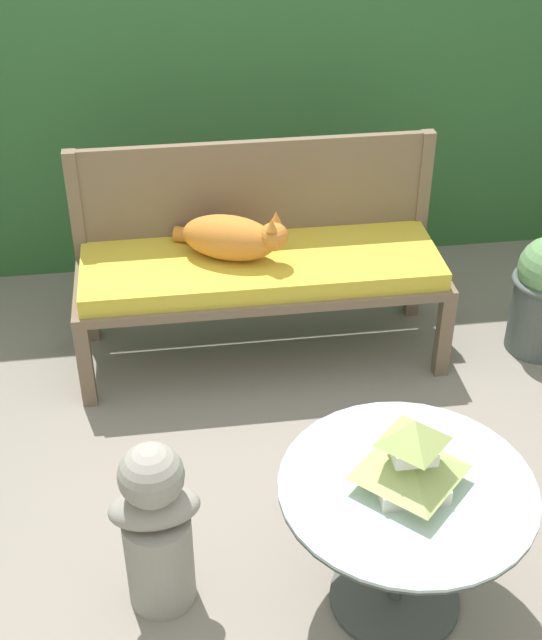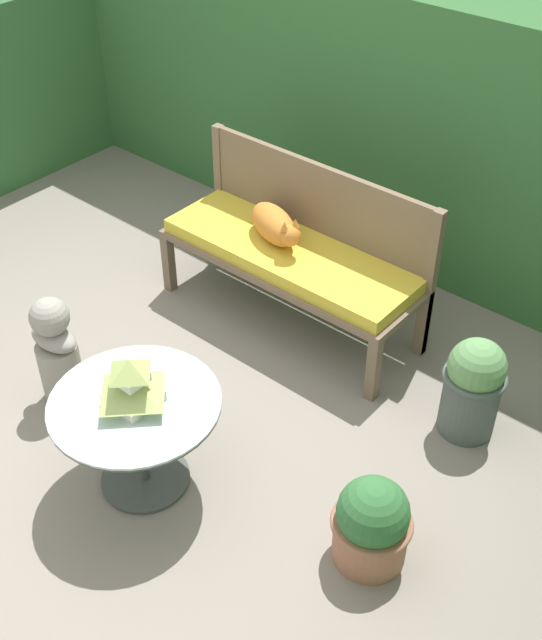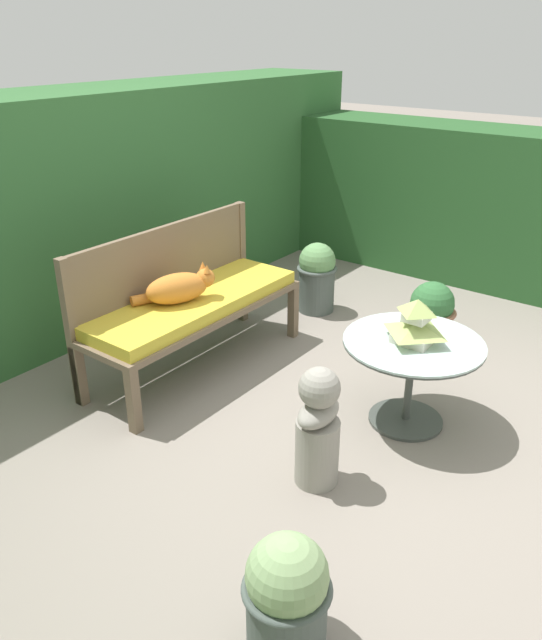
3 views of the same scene
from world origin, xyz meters
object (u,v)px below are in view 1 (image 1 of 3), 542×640
(cat, at_px, (232,237))
(pagoda_birdhouse, at_px, (411,458))
(garden_bust, at_px, (157,528))
(patio_table, at_px, (405,511))
(garden_bench, at_px, (261,272))

(cat, height_order, pagoda_birdhouse, pagoda_birdhouse)
(pagoda_birdhouse, height_order, garden_bust, pagoda_birdhouse)
(cat, distance_m, patio_table, 1.49)
(patio_table, xyz_separation_m, garden_bust, (-0.76, 0.12, -0.10))
(garden_bench, xyz_separation_m, patio_table, (0.26, -1.42, -0.02))
(cat, xyz_separation_m, garden_bust, (-0.38, -1.31, -0.29))
(garden_bench, distance_m, pagoda_birdhouse, 1.45)
(garden_bench, xyz_separation_m, pagoda_birdhouse, (0.26, -1.42, 0.19))
(garden_bench, xyz_separation_m, garden_bust, (-0.50, -1.29, -0.12))
(garden_bench, height_order, patio_table, patio_table)
(garden_bench, distance_m, garden_bust, 1.39)
(cat, height_order, patio_table, cat)
(garden_bust, bearing_deg, patio_table, -12.61)
(cat, bearing_deg, patio_table, -52.00)
(cat, distance_m, pagoda_birdhouse, 1.48)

